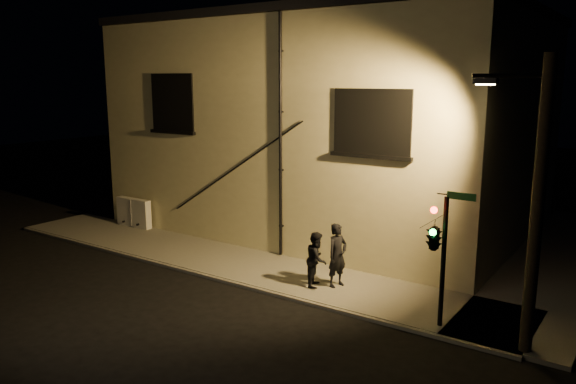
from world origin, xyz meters
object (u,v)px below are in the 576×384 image
Objects in this scene: traffic_signal at (435,236)px; streetlamp_pole at (534,200)px; utility_cabinet at (134,212)px; pedestrian_a at (337,255)px; pedestrian_b at (317,259)px.

traffic_signal is 2.49m from streetlamp_pole.
pedestrian_a is at bearing -6.87° from utility_cabinet.
pedestrian_b is 0.48× the size of traffic_signal.
utility_cabinet is 0.95× the size of pedestrian_a.
pedestrian_b is at bearing 173.00° from streetlamp_pole.
pedestrian_a is (10.65, -1.28, 0.37)m from utility_cabinet.
utility_cabinet is 0.53× the size of traffic_signal.
pedestrian_b is at bearing 138.31° from pedestrian_a.
streetlamp_pole is (5.53, -1.07, 2.56)m from pedestrian_a.
pedestrian_a reaches higher than utility_cabinet.
utility_cabinet is 0.27× the size of streetlamp_pole.
streetlamp_pole is at bearing -8.27° from utility_cabinet.
utility_cabinet is at bearing 171.73° from streetlamp_pole.
traffic_signal is (3.86, -0.73, 1.51)m from pedestrian_b.
streetlamp_pole reaches higher than pedestrian_a.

